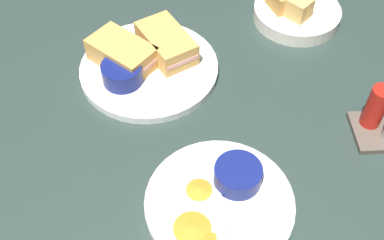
# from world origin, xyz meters

# --- Properties ---
(ground_plane) EXTENTS (1.10, 1.10, 0.03)m
(ground_plane) POSITION_xyz_m (0.00, 0.00, -0.01)
(ground_plane) COLOR #283833
(plate_sandwich_main) EXTENTS (0.28, 0.28, 0.02)m
(plate_sandwich_main) POSITION_xyz_m (-0.06, -0.11, 0.01)
(plate_sandwich_main) COLOR white
(plate_sandwich_main) RESTS_ON ground_plane
(sandwich_half_near) EXTENTS (0.15, 0.13, 0.05)m
(sandwich_half_near) POSITION_xyz_m (-0.10, -0.08, 0.04)
(sandwich_half_near) COLOR tan
(sandwich_half_near) RESTS_ON plate_sandwich_main
(sandwich_half_far) EXTENTS (0.14, 0.15, 0.05)m
(sandwich_half_far) POSITION_xyz_m (-0.07, -0.16, 0.04)
(sandwich_half_far) COLOR tan
(sandwich_half_far) RESTS_ON plate_sandwich_main
(ramekin_dark_sauce) EXTENTS (0.08, 0.08, 0.04)m
(ramekin_dark_sauce) POSITION_xyz_m (-0.02, -0.16, 0.04)
(ramekin_dark_sauce) COLOR navy
(ramekin_dark_sauce) RESTS_ON plate_sandwich_main
(spoon_by_dark_ramekin) EXTENTS (0.09, 0.06, 0.01)m
(spoon_by_dark_ramekin) POSITION_xyz_m (-0.08, -0.13, 0.02)
(spoon_by_dark_ramekin) COLOR silver
(spoon_by_dark_ramekin) RESTS_ON plate_sandwich_main
(plate_chips_companion) EXTENTS (0.24, 0.24, 0.02)m
(plate_chips_companion) POSITION_xyz_m (0.25, 0.00, 0.01)
(plate_chips_companion) COLOR white
(plate_chips_companion) RESTS_ON ground_plane
(ramekin_light_gravy) EXTENTS (0.08, 0.08, 0.03)m
(ramekin_light_gravy) POSITION_xyz_m (0.21, 0.03, 0.03)
(ramekin_light_gravy) COLOR navy
(ramekin_light_gravy) RESTS_ON plate_chips_companion
(spoon_by_gravy_ramekin) EXTENTS (0.10, 0.02, 0.01)m
(spoon_by_gravy_ramekin) POSITION_xyz_m (0.30, 0.00, 0.02)
(spoon_by_gravy_ramekin) COLOR silver
(spoon_by_gravy_ramekin) RESTS_ON plate_chips_companion
(plantain_chip_scatter) EXTENTS (0.17, 0.15, 0.01)m
(plantain_chip_scatter) POSITION_xyz_m (0.27, -0.02, 0.02)
(plantain_chip_scatter) COLOR gold
(plantain_chip_scatter) RESTS_ON plate_chips_companion
(bread_basket_rear) EXTENTS (0.19, 0.19, 0.07)m
(bread_basket_rear) POSITION_xyz_m (-0.21, 0.21, 0.02)
(bread_basket_rear) COLOR silver
(bread_basket_rear) RESTS_ON ground_plane
(condiment_caddy) EXTENTS (0.09, 0.09, 0.10)m
(condiment_caddy) POSITION_xyz_m (0.11, 0.29, 0.03)
(condiment_caddy) COLOR brown
(condiment_caddy) RESTS_ON ground_plane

